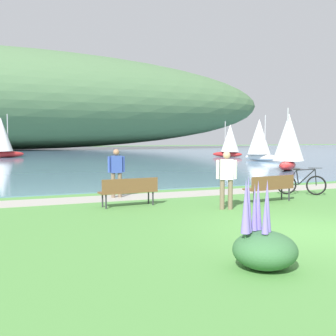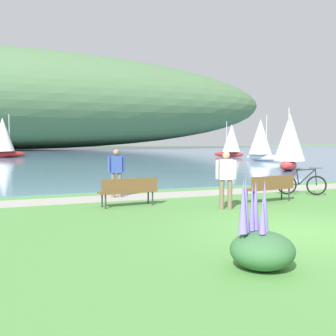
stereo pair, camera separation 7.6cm
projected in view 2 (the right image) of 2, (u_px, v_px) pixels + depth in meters
The scene contains 14 objects.
ground_plane at pixel (307, 232), 9.42m from camera, with size 200.00×200.00×0.00m, color #518E42.
bay_water at pixel (52, 154), 54.09m from camera, with size 180.00×80.00×0.04m, color #5B7F9E.
distant_hillside at pixel (1, 99), 72.12m from camera, with size 102.08×28.00×17.36m, color #4C7047.
shoreline_path at pixel (184, 194), 15.66m from camera, with size 60.00×1.50×0.01m, color #A39E93.
park_bench_near_camera at pixel (129, 190), 12.85m from camera, with size 1.83×0.62×0.88m.
park_bench_further_along at pixel (270, 186), 13.69m from camera, with size 1.85×0.72×0.88m.
bicycle_leaning_near_bench at pixel (302, 184), 15.52m from camera, with size 1.46×1.10×1.01m.
person_at_shoreline at pixel (116, 170), 14.71m from camera, with size 0.61×0.25×1.71m.
person_on_the_grass at pixel (226, 176), 12.31m from camera, with size 0.57×0.35×1.71m.
echium_bush_closest_to_camera at pixel (261, 245), 6.73m from camera, with size 1.04×1.04×1.50m.
sailboat_nearest_to_shore at pixel (290, 141), 26.99m from camera, with size 3.16×3.14×3.94m.
sailboat_mid_bay at pixel (261, 139), 37.62m from camera, with size 2.73×3.56×4.08m.
sailboat_toward_hillside at pixel (3, 137), 43.63m from camera, with size 4.01×2.78×4.54m.
sailboat_far_off at pixel (231, 140), 44.99m from camera, with size 3.02×3.08×3.81m.
Camera 2 is at (-6.35, -7.46, 2.11)m, focal length 44.96 mm.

